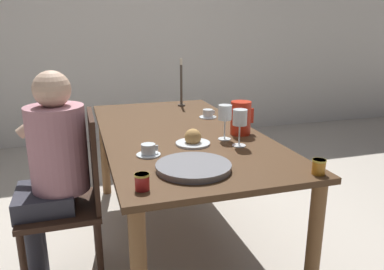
# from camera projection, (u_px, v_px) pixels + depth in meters

# --- Properties ---
(ground_plane) EXTENTS (20.00, 20.00, 0.00)m
(ground_plane) POSITION_uv_depth(u_px,v_px,m) (180.00, 238.00, 2.56)
(ground_plane) COLOR beige
(wall_back) EXTENTS (10.00, 0.06, 2.60)m
(wall_back) POSITION_uv_depth(u_px,v_px,m) (123.00, 35.00, 4.54)
(wall_back) COLOR silver
(wall_back) RESTS_ON ground_plane
(dining_table) EXTENTS (0.94, 1.90, 0.76)m
(dining_table) POSITION_uv_depth(u_px,v_px,m) (179.00, 145.00, 2.37)
(dining_table) COLOR #472D19
(dining_table) RESTS_ON ground_plane
(chair_person_side) EXTENTS (0.42, 0.42, 0.95)m
(chair_person_side) POSITION_uv_depth(u_px,v_px,m) (74.00, 196.00, 2.04)
(chair_person_side) COLOR #331E14
(chair_person_side) RESTS_ON ground_plane
(person_seated) EXTENTS (0.39, 0.41, 1.18)m
(person_seated) POSITION_uv_depth(u_px,v_px,m) (52.00, 162.00, 1.98)
(person_seated) COLOR #33333D
(person_seated) RESTS_ON ground_plane
(red_pitcher) EXTENTS (0.15, 0.12, 0.20)m
(red_pitcher) POSITION_uv_depth(u_px,v_px,m) (241.00, 118.00, 2.25)
(red_pitcher) COLOR red
(red_pitcher) RESTS_ON dining_table
(wine_glass_water) EXTENTS (0.08, 0.08, 0.20)m
(wine_glass_water) POSITION_uv_depth(u_px,v_px,m) (225.00, 114.00, 2.12)
(wine_glass_water) COLOR white
(wine_glass_water) RESTS_ON dining_table
(wine_glass_juice) EXTENTS (0.08, 0.08, 0.20)m
(wine_glass_juice) POSITION_uv_depth(u_px,v_px,m) (240.00, 119.00, 2.01)
(wine_glass_juice) COLOR white
(wine_glass_juice) RESTS_ON dining_table
(teacup_near_person) EXTENTS (0.12, 0.12, 0.06)m
(teacup_near_person) POSITION_uv_depth(u_px,v_px,m) (148.00, 151.00, 1.89)
(teacup_near_person) COLOR silver
(teacup_near_person) RESTS_ON dining_table
(teacup_across) EXTENTS (0.12, 0.12, 0.06)m
(teacup_across) POSITION_uv_depth(u_px,v_px,m) (208.00, 114.00, 2.68)
(teacup_across) COLOR silver
(teacup_across) RESTS_ON dining_table
(serving_tray) EXTENTS (0.35, 0.35, 0.03)m
(serving_tray) POSITION_uv_depth(u_px,v_px,m) (193.00, 167.00, 1.70)
(serving_tray) COLOR gray
(serving_tray) RESTS_ON dining_table
(bread_plate) EXTENTS (0.19, 0.19, 0.09)m
(bread_plate) POSITION_uv_depth(u_px,v_px,m) (192.00, 139.00, 2.06)
(bread_plate) COLOR silver
(bread_plate) RESTS_ON dining_table
(jam_jar_amber) EXTENTS (0.06, 0.06, 0.07)m
(jam_jar_amber) POSITION_uv_depth(u_px,v_px,m) (142.00, 181.00, 1.48)
(jam_jar_amber) COLOR #A81E1E
(jam_jar_amber) RESTS_ON dining_table
(jam_jar_red) EXTENTS (0.06, 0.06, 0.07)m
(jam_jar_red) POSITION_uv_depth(u_px,v_px,m) (319.00, 166.00, 1.64)
(jam_jar_red) COLOR #C67A1E
(jam_jar_red) RESTS_ON dining_table
(candlestick_tall) EXTENTS (0.06, 0.06, 0.39)m
(candlestick_tall) POSITION_uv_depth(u_px,v_px,m) (181.00, 87.00, 3.04)
(candlestick_tall) COLOR #4C4238
(candlestick_tall) RESTS_ON dining_table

